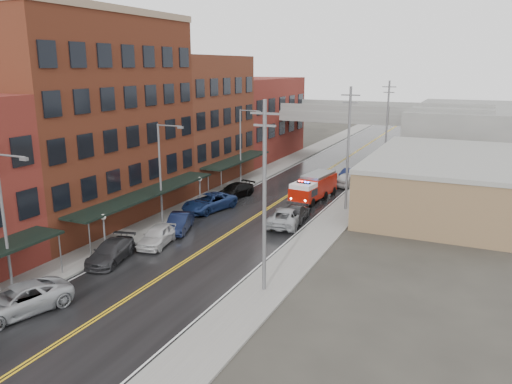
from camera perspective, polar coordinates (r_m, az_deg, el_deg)
The scene contains 32 objects.
road at distance 47.77m, azimuth 0.24°, elevation -2.62°, with size 11.00×160.00×0.02m, color black.
sidewalk_left at distance 51.07m, azimuth -7.24°, elevation -1.54°, with size 3.00×160.00×0.15m, color slate.
sidewalk_right at distance 45.37m, azimuth 8.69°, elevation -3.63°, with size 3.00×160.00×0.15m, color slate.
curb_left at distance 50.24m, azimuth -5.64°, elevation -1.76°, with size 0.30×160.00×0.15m, color gray.
curb_right at distance 45.81m, azimuth 6.71°, elevation -3.38°, with size 0.30×160.00×0.15m, color gray.
brick_building_b at distance 47.50m, azimuth -18.33°, elevation 7.65°, with size 9.00×20.00×18.00m, color #582617.
brick_building_c at distance 61.58m, azimuth -7.09°, elevation 8.22°, with size 9.00×15.00×15.00m, color #5A2B1B.
brick_building_far at distance 77.10m, azimuth -0.18°, elevation 8.41°, with size 9.00×20.00×12.00m, color maroon.
tan_building at distance 52.96m, azimuth 20.93°, elevation 0.90°, with size 14.00×22.00×5.00m, color brown.
right_far_block at distance 82.24m, azimuth 23.97°, elevation 6.15°, with size 18.00×30.00×8.00m, color slate.
awning_1 at distance 44.86m, azimuth -12.26°, elevation -0.13°, with size 2.60×18.00×3.09m.
awning_2 at distance 59.42m, azimuth -2.16°, elevation 3.69°, with size 2.60×13.00×3.09m.
globe_lamp_1 at distance 39.18m, azimuth -17.01°, elevation -3.57°, with size 0.44×0.44×3.12m.
globe_lamp_2 at distance 50.05m, azimuth -6.44°, elevation 0.81°, with size 0.44×0.44×3.12m.
street_lamp_0 at distance 33.26m, azimuth -26.66°, elevation -2.47°, with size 2.64×0.22×9.00m.
street_lamp_1 at distance 44.61m, azimuth -10.67°, elevation 2.77°, with size 2.64×0.22×9.00m.
street_lamp_2 at distance 58.20m, azimuth -1.57°, elevation 5.67°, with size 2.64×0.22×9.00m.
utility_pole_0 at distance 30.05m, azimuth 0.97°, elevation -0.36°, with size 1.80×0.24×12.00m.
utility_pole_1 at distance 48.66m, azimuth 10.50°, elevation 5.07°, with size 1.80×0.24×12.00m.
utility_pole_2 at distance 68.07m, azimuth 14.72°, elevation 7.42°, with size 1.80×0.24×12.00m.
overpass at distance 76.42m, azimuth 10.29°, elevation 8.12°, with size 40.00×10.00×7.50m.
fire_truck at distance 53.02m, azimuth 6.59°, elevation 0.61°, with size 3.60×7.55×2.68m.
parked_car_left_2 at distance 32.26m, azimuth -25.56°, elevation -11.13°, with size 2.74×5.94×1.65m, color #9C9FA3.
parked_car_left_3 at distance 38.03m, azimuth -16.27°, elevation -6.56°, with size 2.08×5.12×1.48m, color #29292C.
parked_car_left_4 at distance 40.46m, azimuth -11.18°, elevation -4.90°, with size 1.87×4.65×1.59m, color #B9B9B9.
parked_car_left_5 at distance 43.47m, azimuth -8.77°, elevation -3.47°, with size 1.63×4.67×1.54m, color black.
parked_car_left_6 at distance 49.21m, azimuth -5.36°, elevation -1.18°, with size 2.76×5.98×1.66m, color navy.
parked_car_left_7 at distance 53.83m, azimuth -2.50°, elevation 0.14°, with size 2.11×5.18×1.50m, color black.
parked_car_right_0 at distance 44.62m, azimuth 3.51°, elevation -2.82°, with size 2.64×5.72×1.59m, color #95999D.
parked_car_right_1 at distance 46.17m, azimuth 4.58°, elevation -2.34°, with size 2.03×4.98×1.45m, color #262628.
parked_car_right_2 at distance 59.92m, azimuth 10.65°, elevation 1.45°, with size 1.98×4.93×1.68m, color #B5B5B5.
parked_car_right_3 at distance 63.19m, azimuth 10.92°, elevation 2.04°, with size 1.64×4.70×1.55m, color #0E1433.
Camera 1 is at (18.83, -11.64, 13.91)m, focal length 35.00 mm.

